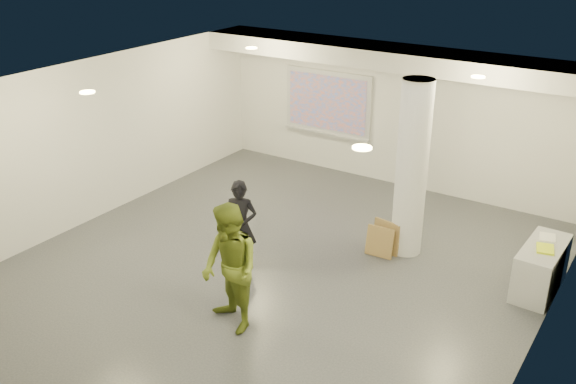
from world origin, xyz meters
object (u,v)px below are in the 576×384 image
Objects in this scene: projection_screen at (328,103)px; woman at (240,226)px; column at (412,169)px; credenza at (541,268)px; man at (230,269)px.

projection_screen reaches higher than woman.
credenza is at bearing -1.52° from column.
man is at bearing -72.03° from projection_screen.
woman is 0.82× the size of man.
projection_screen is 6.38m from man.
column is 1.99× the size of woman.
projection_screen is at bearing 139.44° from column.
projection_screen is 1.62× the size of credenza.
projection_screen is 1.14× the size of man.
column is 1.62× the size of man.
man is at bearing -78.86° from woman.
column is 2.31× the size of credenza.
credenza is 0.70× the size of man.
credenza is 4.76m from man.
man reaches higher than woman.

